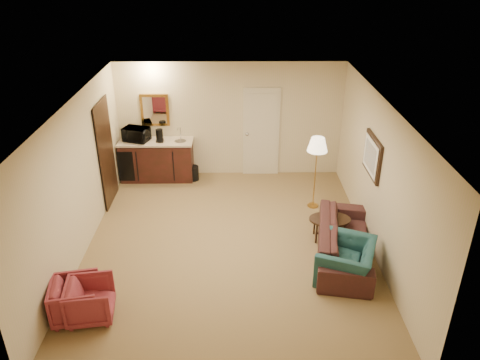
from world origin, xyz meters
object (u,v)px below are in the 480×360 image
object	(u,v)px
teal_armchair	(346,256)
floor_lamp	(315,173)
waste_bin	(193,173)
coffee_table	(329,228)
wetbar_cabinet	(157,160)
coffee_maker	(159,136)
rose_chair_far	(90,299)
rose_chair_near	(76,298)
sofa	(345,235)
microwave	(136,133)

from	to	relation	value
teal_armchair	floor_lamp	bearing A→B (deg)	-154.86
floor_lamp	waste_bin	xyz separation A→B (m)	(-2.55, 1.25, -0.59)
coffee_table	floor_lamp	world-z (taller)	floor_lamp
wetbar_cabinet	coffee_table	size ratio (longest dim) A/B	2.21
coffee_maker	coffee_table	bearing A→B (deg)	-31.38
coffee_table	coffee_maker	world-z (taller)	coffee_maker
rose_chair_far	coffee_table	bearing A→B (deg)	-70.15
coffee_maker	rose_chair_near	bearing A→B (deg)	-92.78
sofa	rose_chair_far	size ratio (longest dim) A/B	3.38
floor_lamp	coffee_maker	xyz separation A→B (m)	(-3.24, 1.28, 0.31)
rose_chair_near	coffee_maker	world-z (taller)	coffee_maker
wetbar_cabinet	rose_chair_far	xyz separation A→B (m)	(-0.29, -4.48, -0.14)
teal_armchair	coffee_table	bearing A→B (deg)	-155.92
floor_lamp	waste_bin	size ratio (longest dim) A/B	4.65
rose_chair_far	floor_lamp	world-z (taller)	floor_lamp
rose_chair_far	floor_lamp	size ratio (longest dim) A/B	0.43
sofa	rose_chair_near	xyz separation A→B (m)	(-4.10, -1.40, -0.10)
teal_armchair	microwave	distance (m)	5.39
wetbar_cabinet	rose_chair_far	size ratio (longest dim) A/B	2.54
microwave	waste_bin	bearing A→B (deg)	13.88
sofa	coffee_maker	xyz separation A→B (m)	(-3.49, 3.02, 0.64)
sofa	rose_chair_far	xyz separation A→B (m)	(-3.89, -1.42, -0.10)
rose_chair_near	sofa	bearing A→B (deg)	-82.17
rose_chair_near	coffee_table	bearing A→B (deg)	-74.76
wetbar_cabinet	floor_lamp	size ratio (longest dim) A/B	1.09
sofa	coffee_table	xyz separation A→B (m)	(-0.15, 0.55, -0.21)
coffee_table	rose_chair_near	bearing A→B (deg)	-153.72
sofa	rose_chair_far	world-z (taller)	sofa
sofa	teal_armchair	distance (m)	0.57
sofa	microwave	xyz separation A→B (m)	(-4.01, 3.08, 0.68)
rose_chair_near	rose_chair_far	distance (m)	0.21
coffee_table	teal_armchair	bearing A→B (deg)	-87.24
wetbar_cabinet	microwave	bearing A→B (deg)	176.59
sofa	coffee_maker	world-z (taller)	coffee_maker
sofa	teal_armchair	size ratio (longest dim) A/B	2.28
rose_chair_near	microwave	distance (m)	4.55
rose_chair_near	waste_bin	distance (m)	4.58
coffee_table	floor_lamp	bearing A→B (deg)	94.80
wetbar_cabinet	waste_bin	xyz separation A→B (m)	(0.80, -0.07, -0.30)
rose_chair_far	floor_lamp	xyz separation A→B (m)	(3.64, 3.16, 0.43)
rose_chair_near	wetbar_cabinet	bearing A→B (deg)	-17.44
waste_bin	wetbar_cabinet	bearing A→B (deg)	175.02
floor_lamp	rose_chair_far	bearing A→B (deg)	-139.09
sofa	microwave	world-z (taller)	microwave
coffee_maker	rose_chair_far	bearing A→B (deg)	-90.11
sofa	rose_chair_far	bearing A→B (deg)	120.27
coffee_table	microwave	xyz separation A→B (m)	(-3.86, 2.54, 0.89)
microwave	rose_chair_far	bearing A→B (deg)	-70.13
rose_chair_near	rose_chair_far	world-z (taller)	rose_chair_near
teal_armchair	coffee_maker	bearing A→B (deg)	-115.15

